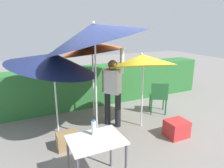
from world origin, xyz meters
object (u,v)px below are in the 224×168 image
Objects in this scene: bottle_water at (94,128)px; cooler_box at (176,129)px; umbrella_navy at (92,47)px; crate_cardboard at (68,140)px; umbrella_orange at (94,33)px; umbrella_yellow at (142,60)px; chair_plastic at (159,96)px; umbrella_rainbow at (53,61)px; person_vendor at (113,88)px; folding_table at (96,145)px.

cooler_box is at bearing 11.39° from bottle_water.
umbrella_navy is 5.13× the size of crate_cardboard.
umbrella_navy is at bearing 72.72° from umbrella_orange.
umbrella_yellow is 4.17× the size of cooler_box.
crate_cardboard is 1.23m from bottle_water.
crate_cardboard is (-0.98, -1.19, -1.66)m from umbrella_navy.
crate_cardboard is (-2.25, 0.57, -0.02)m from cooler_box.
chair_plastic is at bearing 12.96° from crate_cardboard.
umbrella_navy is at bearing 70.10° from bottle_water.
umbrella_rainbow is 1.46m from person_vendor.
bottle_water is (0.19, -0.99, 0.71)m from crate_cardboard.
bottle_water is at bearing -82.53° from umbrella_rainbow.
crate_cardboard is 1.76× the size of bottle_water.
umbrella_navy is (-0.82, 1.00, 0.23)m from umbrella_yellow.
umbrella_rainbow is 1.05× the size of umbrella_yellow.
chair_plastic is 3.71× the size of bottle_water.
person_vendor is 2.11× the size of chair_plastic.
umbrella_yellow reaches higher than bottle_water.
umbrella_navy is at bearing 23.24° from umbrella_rainbow.
umbrella_orange is 6.46× the size of crate_cardboard.
chair_plastic is at bearing 4.13° from person_vendor.
folding_table is at bearing -109.25° from umbrella_navy.
umbrella_rainbow is 1.65m from crate_cardboard.
person_vendor is at bearing 22.55° from crate_cardboard.
umbrella_orange is 1.98m from folding_table.
person_vendor is 4.05× the size of cooler_box.
umbrella_orange is at bearing -107.28° from umbrella_navy.
chair_plastic is at bearing 34.86° from folding_table.
chair_plastic is (0.86, 0.43, -1.08)m from umbrella_yellow.
umbrella_rainbow is at bearing 168.97° from person_vendor.
umbrella_rainbow is 4.37× the size of cooler_box.
person_vendor is at bearing 57.17° from folding_table.
umbrella_orange reaches higher than umbrella_yellow.
umbrella_navy is 9.03× the size of bottle_water.
folding_table is 3.33× the size of bottle_water.
person_vendor is (0.60, 0.46, -1.27)m from umbrella_orange.
person_vendor is at bearing 150.76° from umbrella_yellow.
umbrella_navy is at bearing 161.00° from chair_plastic.
umbrella_orange is 5.88× the size of cooler_box.
person_vendor is 1.67m from cooler_box.
cooler_box is 0.58× the size of folding_table.
umbrella_yellow reaches higher than cooler_box.
umbrella_navy is at bearing 109.67° from person_vendor.
umbrella_rainbow is 0.74× the size of umbrella_orange.
person_vendor is 1.95m from folding_table.
umbrella_rainbow is at bearing 149.85° from cooler_box.
chair_plastic is at bearing 32.94° from bottle_water.
bottle_water is (0.02, 0.13, 0.21)m from folding_table.
crate_cardboard is (-1.22, -0.51, -0.77)m from person_vendor.
bottle_water is (-0.79, -2.18, -0.96)m from umbrella_navy.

